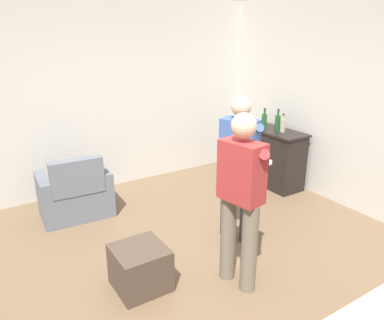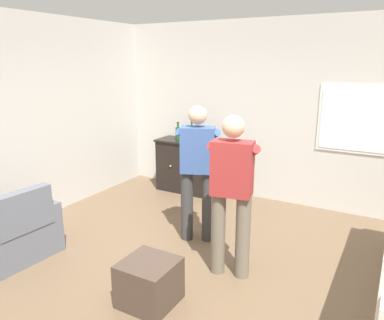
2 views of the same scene
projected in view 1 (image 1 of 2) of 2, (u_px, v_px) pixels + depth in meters
ground at (194, 271)px, 3.82m from camera, size 10.40×10.40×0.00m
wall_back_with_window at (374, 109)px, 4.67m from camera, size 5.20×0.15×2.80m
wall_side_left at (96, 97)px, 5.48m from camera, size 0.12×5.20×2.80m
armchair at (76, 195)px, 4.88m from camera, size 0.70×0.92×0.85m
sideboard_cabinet at (272, 157)px, 5.88m from camera, size 1.08×0.49×0.89m
bottle_wine_green at (278, 122)px, 5.64m from camera, size 0.08×0.08×0.33m
bottle_liquor_amber at (283, 125)px, 5.57m from camera, size 0.08×0.08×0.28m
bottle_spirits_clear at (264, 120)px, 5.81m from camera, size 0.08×0.08×0.31m
ottoman at (140, 268)px, 3.53m from camera, size 0.48×0.48×0.42m
person_standing_left at (239, 162)px, 4.16m from camera, size 0.51×0.52×1.68m
person_standing_right at (241, 194)px, 3.36m from camera, size 0.55×0.51×1.68m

